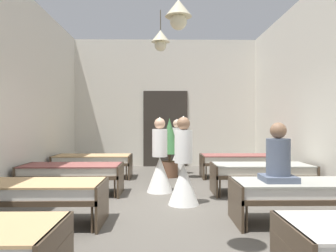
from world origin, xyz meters
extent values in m
cube|color=#59544C|center=(0.00, 0.00, -0.05)|extent=(6.36, 10.74, 0.10)
cube|color=silver|center=(0.00, 5.17, 2.02)|extent=(6.16, 0.20, 4.04)
cube|color=#2D2823|center=(0.00, 5.05, 1.20)|extent=(1.40, 0.06, 2.40)
cone|color=beige|center=(0.17, 0.00, 3.25)|extent=(0.44, 0.44, 0.28)
sphere|color=beige|center=(0.17, 0.00, 3.03)|extent=(0.28, 0.28, 0.28)
cylinder|color=brown|center=(-0.14, 2.37, 3.81)|extent=(0.02, 0.02, 0.46)
cone|color=beige|center=(-0.14, 2.37, 3.43)|extent=(0.44, 0.44, 0.28)
sphere|color=beige|center=(-0.14, 2.37, 3.21)|extent=(0.28, 0.28, 0.28)
cylinder|color=#473828|center=(-0.96, -1.31, 0.17)|extent=(0.03, 0.03, 0.34)
cylinder|color=#473828|center=(-0.96, -0.59, 0.17)|extent=(0.03, 0.03, 0.34)
cube|color=#473828|center=(-1.83, -0.95, 0.38)|extent=(1.90, 0.84, 0.07)
cube|color=#473828|center=(-0.90, -0.95, 0.29)|extent=(0.04, 0.84, 0.57)
cube|color=white|center=(-1.83, -0.95, 0.48)|extent=(1.82, 0.78, 0.14)
cube|color=tan|center=(-1.83, -0.95, 0.56)|extent=(1.86, 0.82, 0.02)
cylinder|color=#473828|center=(0.96, -1.31, 0.17)|extent=(0.03, 0.03, 0.34)
cylinder|color=#473828|center=(0.96, -0.59, 0.17)|extent=(0.03, 0.03, 0.34)
cube|color=#473828|center=(1.83, -0.95, 0.38)|extent=(1.90, 0.84, 0.07)
cube|color=#473828|center=(0.90, -0.95, 0.29)|extent=(0.04, 0.84, 0.57)
cube|color=white|center=(1.83, -0.95, 0.48)|extent=(1.82, 0.78, 0.14)
cube|color=#9E9E93|center=(1.83, -0.95, 0.56)|extent=(1.86, 0.82, 0.02)
cylinder|color=#473828|center=(-2.70, 0.59, 0.17)|extent=(0.03, 0.03, 0.34)
cylinder|color=#473828|center=(-2.70, 1.31, 0.17)|extent=(0.03, 0.03, 0.34)
cylinder|color=#473828|center=(-0.96, 0.59, 0.17)|extent=(0.03, 0.03, 0.34)
cylinder|color=#473828|center=(-0.96, 1.31, 0.17)|extent=(0.03, 0.03, 0.34)
cube|color=#473828|center=(-1.83, 0.95, 0.38)|extent=(1.90, 0.84, 0.07)
cube|color=#473828|center=(-2.76, 0.95, 0.29)|extent=(0.04, 0.84, 0.57)
cube|color=#473828|center=(-0.90, 0.95, 0.29)|extent=(0.04, 0.84, 0.57)
cube|color=silver|center=(-1.83, 0.95, 0.48)|extent=(1.82, 0.78, 0.14)
cube|color=#8C4C47|center=(-1.83, 0.95, 0.56)|extent=(1.86, 0.82, 0.02)
cylinder|color=#473828|center=(0.96, 0.59, 0.17)|extent=(0.03, 0.03, 0.34)
cylinder|color=#473828|center=(0.96, 1.31, 0.17)|extent=(0.03, 0.03, 0.34)
cylinder|color=#473828|center=(2.70, 0.59, 0.17)|extent=(0.03, 0.03, 0.34)
cylinder|color=#473828|center=(2.70, 1.31, 0.17)|extent=(0.03, 0.03, 0.34)
cube|color=#473828|center=(1.83, 0.95, 0.38)|extent=(1.90, 0.84, 0.07)
cube|color=#473828|center=(0.90, 0.95, 0.29)|extent=(0.04, 0.84, 0.57)
cube|color=#473828|center=(2.76, 0.95, 0.29)|extent=(0.04, 0.84, 0.57)
cube|color=silver|center=(1.83, 0.95, 0.48)|extent=(1.82, 0.78, 0.14)
cube|color=#9E9E93|center=(1.83, 0.95, 0.56)|extent=(1.86, 0.82, 0.02)
cylinder|color=#473828|center=(-2.70, 2.49, 0.17)|extent=(0.03, 0.03, 0.34)
cylinder|color=#473828|center=(-2.70, 3.21, 0.17)|extent=(0.03, 0.03, 0.34)
cylinder|color=#473828|center=(-0.96, 2.49, 0.17)|extent=(0.03, 0.03, 0.34)
cylinder|color=#473828|center=(-0.96, 3.21, 0.17)|extent=(0.03, 0.03, 0.34)
cube|color=#473828|center=(-1.83, 2.85, 0.38)|extent=(1.90, 0.84, 0.07)
cube|color=#473828|center=(-2.76, 2.85, 0.29)|extent=(0.04, 0.84, 0.57)
cube|color=#473828|center=(-0.90, 2.85, 0.29)|extent=(0.04, 0.84, 0.57)
cube|color=silver|center=(-1.83, 2.85, 0.48)|extent=(1.82, 0.78, 0.14)
cube|color=tan|center=(-1.83, 2.85, 0.56)|extent=(1.86, 0.82, 0.02)
cylinder|color=#473828|center=(0.96, 2.49, 0.17)|extent=(0.03, 0.03, 0.34)
cylinder|color=#473828|center=(0.96, 3.21, 0.17)|extent=(0.03, 0.03, 0.34)
cylinder|color=#473828|center=(2.70, 2.49, 0.17)|extent=(0.03, 0.03, 0.34)
cylinder|color=#473828|center=(2.70, 3.21, 0.17)|extent=(0.03, 0.03, 0.34)
cube|color=#473828|center=(1.83, 2.85, 0.38)|extent=(1.90, 0.84, 0.07)
cube|color=#473828|center=(0.90, 2.85, 0.29)|extent=(0.04, 0.84, 0.57)
cube|color=#473828|center=(2.76, 2.85, 0.29)|extent=(0.04, 0.84, 0.57)
cube|color=silver|center=(1.83, 2.85, 0.48)|extent=(1.82, 0.78, 0.14)
cube|color=#8C4C47|center=(1.83, 2.85, 0.56)|extent=(1.86, 0.82, 0.02)
cone|color=white|center=(0.26, 0.11, 0.35)|extent=(0.52, 0.52, 0.70)
cylinder|color=white|center=(0.26, 0.11, 0.97)|extent=(0.30, 0.30, 0.55)
sphere|color=#846047|center=(0.26, 0.11, 1.36)|extent=(0.22, 0.22, 0.22)
cone|color=white|center=(0.26, 0.11, 1.44)|extent=(0.18, 0.18, 0.10)
cone|color=white|center=(0.30, 3.43, 0.35)|extent=(0.52, 0.52, 0.70)
cylinder|color=white|center=(0.30, 3.43, 0.97)|extent=(0.30, 0.30, 0.55)
sphere|color=beige|center=(0.30, 3.43, 1.36)|extent=(0.22, 0.22, 0.22)
cone|color=white|center=(0.30, 3.43, 1.44)|extent=(0.18, 0.18, 0.10)
cone|color=white|center=(-0.14, 1.14, 0.35)|extent=(0.52, 0.52, 0.70)
cylinder|color=white|center=(-0.14, 1.14, 0.97)|extent=(0.30, 0.30, 0.55)
sphere|color=tan|center=(-0.14, 1.14, 1.36)|extent=(0.22, 0.22, 0.22)
cone|color=white|center=(-0.14, 1.14, 1.44)|extent=(0.18, 0.18, 0.10)
cylinder|color=#515B70|center=(1.48, -0.96, 0.86)|extent=(0.32, 0.32, 0.58)
cube|color=#515B70|center=(1.48, -0.96, 0.61)|extent=(0.44, 0.44, 0.08)
sphere|color=#846047|center=(1.48, -0.96, 1.26)|extent=(0.22, 0.22, 0.22)
cylinder|color=brown|center=(0.09, 2.94, 0.20)|extent=(0.43, 0.43, 0.40)
cylinder|color=brown|center=(0.09, 2.94, 0.50)|extent=(0.06, 0.06, 0.20)
cone|color=#3D7A42|center=(0.09, 2.94, 1.05)|extent=(0.53, 0.53, 0.90)
camera|label=1|loc=(-0.09, -5.36, 1.35)|focal=34.99mm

